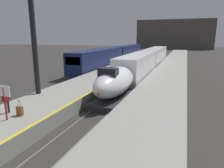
# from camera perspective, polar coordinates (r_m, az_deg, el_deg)

# --- Properties ---
(platform_left) EXTENTS (4.80, 110.00, 1.05)m
(platform_left) POSITION_cam_1_polar(r_m,az_deg,el_deg) (29.51, -0.62, 2.55)
(platform_left) COLOR gray
(platform_left) RESTS_ON ground
(platform_right) EXTENTS (4.80, 110.00, 1.05)m
(platform_right) POSITION_cam_1_polar(r_m,az_deg,el_deg) (27.80, 15.24, 1.43)
(platform_right) COLOR gray
(platform_right) RESTS_ON ground
(platform_left_safety_stripe) EXTENTS (0.20, 107.80, 0.01)m
(platform_left_safety_stripe) POSITION_cam_1_polar(r_m,az_deg,el_deg) (28.72, 3.66, 3.30)
(platform_left_safety_stripe) COLOR yellow
(platform_left_safety_stripe) RESTS_ON platform_left
(rail_main_left) EXTENTS (0.08, 110.00, 0.12)m
(rail_main_left) POSITION_cam_1_polar(r_m,az_deg,el_deg) (31.26, 6.84, 2.18)
(rail_main_left) COLOR slate
(rail_main_left) RESTS_ON ground
(rail_main_right) EXTENTS (0.08, 110.00, 0.12)m
(rail_main_right) POSITION_cam_1_polar(r_m,az_deg,el_deg) (30.97, 9.54, 1.99)
(rail_main_right) COLOR slate
(rail_main_right) RESTS_ON ground
(rail_secondary_left) EXTENTS (0.08, 110.00, 0.12)m
(rail_secondary_left) POSITION_cam_1_polar(r_m,az_deg,el_deg) (33.97, -6.61, 3.06)
(rail_secondary_left) COLOR slate
(rail_secondary_left) RESTS_ON ground
(rail_secondary_right) EXTENTS (0.08, 110.00, 0.12)m
(rail_secondary_right) POSITION_cam_1_polar(r_m,az_deg,el_deg) (33.33, -4.29, 2.92)
(rail_secondary_right) COLOR slate
(rail_secondary_right) RESTS_ON ground
(highspeed_train_main) EXTENTS (2.92, 39.23, 3.60)m
(highspeed_train_main) POSITION_cam_1_polar(r_m,az_deg,el_deg) (33.61, 9.29, 6.07)
(highspeed_train_main) COLOR silver
(highspeed_train_main) RESTS_ON ground
(regional_train_adjacent) EXTENTS (2.85, 36.60, 3.80)m
(regional_train_adjacent) POSITION_cam_1_polar(r_m,az_deg,el_deg) (44.44, 1.14, 8.18)
(regional_train_adjacent) COLOR #141E4C
(regional_train_adjacent) RESTS_ON ground
(station_column_mid) EXTENTS (4.00, 0.68, 10.47)m
(station_column_mid) POSITION_cam_1_polar(r_m,az_deg,el_deg) (18.54, -21.41, 16.35)
(station_column_mid) COLOR black
(station_column_mid) RESTS_ON platform_left
(passenger_near_edge) EXTENTS (0.32, 0.55, 1.69)m
(passenger_near_edge) POSITION_cam_1_polar(r_m,az_deg,el_deg) (14.80, -27.50, -3.63)
(passenger_near_edge) COLOR #23232D
(passenger_near_edge) RESTS_ON platform_left
(rolling_suitcase) EXTENTS (0.40, 0.22, 0.98)m
(rolling_suitcase) POSITION_cam_1_polar(r_m,az_deg,el_deg) (14.21, -24.38, -6.88)
(rolling_suitcase) COLOR brown
(rolling_suitcase) RESTS_ON platform_left
(departure_info_board) EXTENTS (0.90, 0.10, 2.12)m
(departure_info_board) POSITION_cam_1_polar(r_m,az_deg,el_deg) (13.47, -27.93, -2.94)
(departure_info_board) COLOR maroon
(departure_info_board) RESTS_ON platform_left
(terminus_back_wall) EXTENTS (36.00, 2.00, 14.00)m
(terminus_back_wall) POSITION_cam_1_polar(r_m,az_deg,el_deg) (104.62, 16.93, 13.12)
(terminus_back_wall) COLOR #4C4742
(terminus_back_wall) RESTS_ON ground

